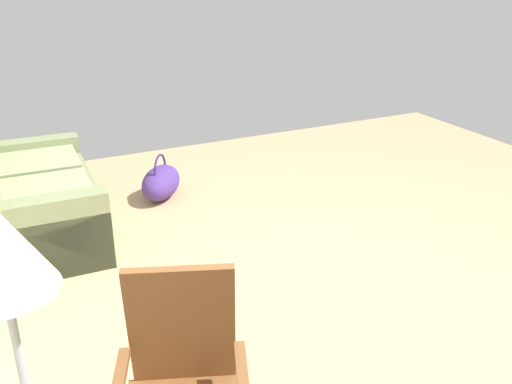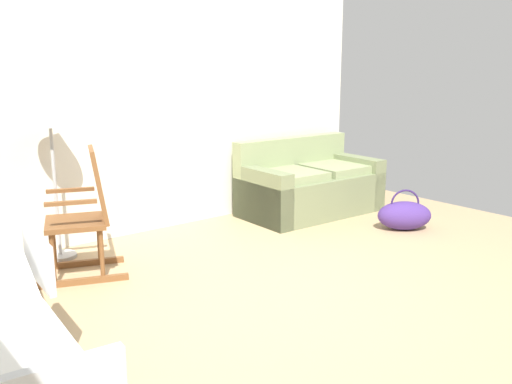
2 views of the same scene
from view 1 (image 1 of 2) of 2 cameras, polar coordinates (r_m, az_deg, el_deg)
ground_plane at (r=3.91m, az=10.29°, el=-10.65°), size 7.17×7.17×0.00m
couch at (r=4.87m, az=-21.37°, el=-0.77°), size 1.62×0.89×0.85m
floor_lamp at (r=1.91m, az=-24.23°, el=-7.77°), size 0.34×0.34×1.48m
duffel_bag at (r=5.37m, az=-9.59°, el=0.98°), size 0.64×0.59×0.43m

